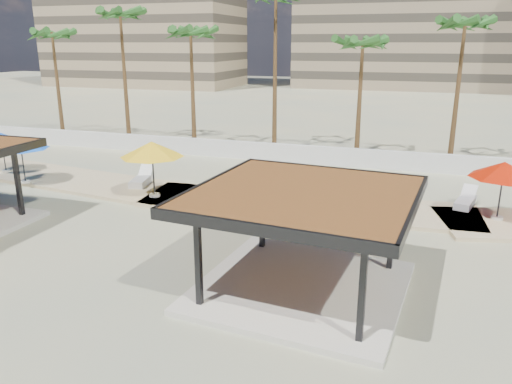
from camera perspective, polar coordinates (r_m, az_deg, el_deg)
ground at (r=18.58m, az=-5.46°, el=-7.62°), size 200.00×200.00×0.00m
promenade at (r=24.83m, az=5.90°, el=-1.14°), size 44.45×7.97×0.24m
boundary_wall at (r=32.97m, az=5.70°, el=4.31°), size 56.00×0.30×1.20m
building_mid at (r=93.73m, az=17.53°, el=20.05°), size 38.00×16.00×30.40m
pavilion_central at (r=15.61m, az=5.39°, el=-4.55°), size 7.17×7.17×3.34m
umbrella_a at (r=33.17m, az=-27.10°, el=5.48°), size 3.48×3.48×2.37m
umbrella_b at (r=25.13m, az=-11.82°, el=4.78°), size 4.16×4.16×2.81m
umbrella_c at (r=23.84m, az=26.47°, el=2.26°), size 3.07×3.07×2.58m
umbrella_f at (r=29.97m, az=-25.35°, el=5.13°), size 2.97×2.97×2.63m
lounger_a at (r=28.15m, az=-12.89°, el=1.37°), size 1.23×2.43×0.88m
lounger_b at (r=25.76m, az=22.82°, el=-1.01°), size 1.19×2.23×0.80m
palm_a at (r=43.82m, az=-22.24°, el=15.92°), size 3.00×3.00×9.08m
palm_b at (r=40.63m, az=-15.24°, el=18.46°), size 3.00×3.00×10.51m
palm_c at (r=37.15m, az=-7.47°, el=17.12°), size 3.00×3.00×9.14m
palm_d at (r=35.85m, az=2.27°, el=20.71°), size 3.00×3.00×11.45m
palm_e at (r=34.08m, az=12.09°, el=15.85°), size 3.00×3.00×8.44m
palm_f at (r=34.12m, az=22.74°, el=16.75°), size 3.00×3.00×9.57m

